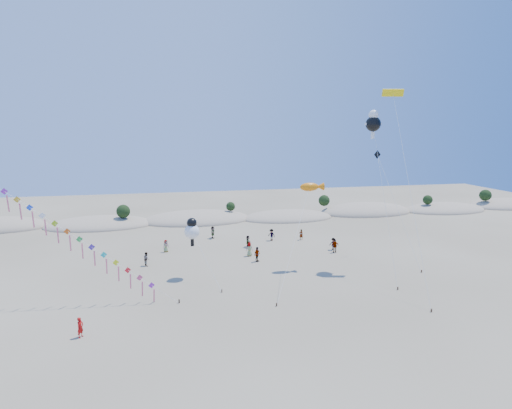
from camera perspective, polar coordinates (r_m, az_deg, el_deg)
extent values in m
plane|color=#776A53|center=(32.53, -1.59, -18.93)|extent=(160.00, 160.00, 0.00)
ellipsoid|color=gray|center=(75.07, -20.15, -2.67)|extent=(17.60, 9.68, 3.00)
ellipsoid|color=#243513|center=(74.90, -20.19, -2.05)|extent=(14.08, 6.34, 0.70)
ellipsoid|color=gray|center=(75.13, -7.91, -2.13)|extent=(19.00, 10.45, 3.40)
ellipsoid|color=#243513|center=(74.94, -7.93, -1.43)|extent=(15.20, 6.84, 0.76)
ellipsoid|color=gray|center=(76.56, 4.20, -1.83)|extent=(16.40, 9.02, 2.80)
ellipsoid|color=#243513|center=(76.41, 4.21, -1.26)|extent=(13.12, 5.90, 0.66)
ellipsoid|color=gray|center=(84.00, 14.39, -1.05)|extent=(18.00, 9.90, 3.80)
ellipsoid|color=#243513|center=(83.81, 14.42, -0.35)|extent=(14.40, 6.48, 0.72)
ellipsoid|color=gray|center=(91.23, 23.77, -0.73)|extent=(16.80, 9.24, 3.00)
ellipsoid|color=#243513|center=(91.09, 23.81, -0.22)|extent=(13.44, 6.05, 0.67)
ellipsoid|color=gray|center=(102.39, 30.60, -0.19)|extent=(17.60, 9.68, 3.20)
ellipsoid|color=#243513|center=(102.26, 30.65, 0.30)|extent=(14.08, 6.34, 0.70)
sphere|color=black|center=(72.94, -17.29, -0.87)|extent=(2.20, 2.20, 2.20)
sphere|color=black|center=(75.44, -3.41, -0.26)|extent=(1.60, 1.60, 1.60)
sphere|color=black|center=(81.35, 9.07, 0.53)|extent=(2.10, 2.10, 2.10)
sphere|color=black|center=(88.25, 21.92, 0.59)|extent=(1.80, 1.80, 1.80)
sphere|color=black|center=(97.84, 28.26, 1.10)|extent=(2.30, 2.30, 2.30)
cube|color=#3F2D1E|center=(40.80, -10.22, -12.56)|extent=(0.12, 0.12, 0.35)
cylinder|color=silver|center=(42.70, -28.37, -0.06)|extent=(25.91, 5.48, 18.32)
cube|color=purple|center=(40.73, -13.76, -10.42)|extent=(1.14, 0.45, 1.20)
cube|color=#E46087|center=(41.17, -13.44, -11.82)|extent=(0.19, 0.45, 1.55)
cube|color=#EA4A79|center=(40.75, -15.25, -9.40)|extent=(1.14, 0.45, 1.20)
cube|color=#E46087|center=(41.16, -14.92, -10.82)|extent=(0.19, 0.45, 1.55)
cube|color=red|center=(40.80, -16.73, -8.38)|extent=(1.14, 0.45, 1.20)
cube|color=#E46087|center=(41.18, -16.39, -9.81)|extent=(0.19, 0.45, 1.55)
cube|color=#F1FF1A|center=(40.89, -18.19, -7.36)|extent=(1.14, 0.45, 1.20)
cube|color=#E46087|center=(41.25, -17.85, -8.79)|extent=(0.19, 0.45, 1.55)
cube|color=#19BFB7|center=(41.02, -19.64, -6.34)|extent=(1.14, 0.45, 1.20)
cube|color=#E46087|center=(41.35, -19.29, -7.78)|extent=(0.19, 0.45, 1.55)
cube|color=#4B28A3|center=(41.19, -21.07, -5.32)|extent=(1.14, 0.45, 1.20)
cube|color=#E46087|center=(41.50, -20.72, -6.76)|extent=(0.19, 0.45, 1.55)
cube|color=green|center=(41.39, -22.49, -4.31)|extent=(1.14, 0.45, 1.20)
cube|color=#E46087|center=(41.68, -22.13, -5.75)|extent=(0.19, 0.45, 1.55)
cube|color=#EF5A14|center=(41.64, -23.89, -3.30)|extent=(1.14, 0.45, 1.20)
cube|color=#E46087|center=(41.90, -23.52, -4.75)|extent=(0.19, 0.45, 1.55)
cube|color=#9AC517|center=(41.92, -25.26, -2.31)|extent=(1.14, 0.45, 1.20)
cube|color=#E46087|center=(42.15, -24.90, -3.75)|extent=(0.19, 0.45, 1.55)
cube|color=white|center=(42.23, -26.62, -1.33)|extent=(1.14, 0.45, 1.20)
cube|color=#E46087|center=(42.45, -26.25, -2.76)|extent=(0.19, 0.45, 1.55)
cube|color=blue|center=(42.59, -27.95, -0.36)|extent=(1.14, 0.45, 1.20)
cube|color=#E46087|center=(42.77, -27.58, -1.79)|extent=(0.19, 0.45, 1.55)
cube|color=yellow|center=(42.97, -29.26, 0.59)|extent=(1.14, 0.45, 1.20)
cube|color=#E46087|center=(43.14, -28.89, -0.83)|extent=(0.19, 0.45, 1.55)
cube|color=purple|center=(43.39, -30.55, 1.52)|extent=(1.14, 0.45, 1.20)
cube|color=#E46087|center=(43.53, -30.17, 0.11)|extent=(0.19, 0.45, 1.55)
cube|color=#3F2D1E|center=(39.57, 2.76, -13.19)|extent=(0.10, 0.10, 0.30)
cylinder|color=silver|center=(43.60, 5.19, -4.73)|extent=(6.46, 10.25, 9.33)
ellipsoid|color=orange|center=(48.46, 7.13, 2.34)|extent=(2.21, 0.97, 0.97)
cone|color=orange|center=(48.87, 8.50, 2.38)|extent=(0.88, 0.88, 0.88)
cube|color=#3F2D1E|center=(42.72, -4.58, -11.40)|extent=(0.10, 0.10, 0.30)
cylinder|color=silver|center=(44.24, -6.64, -7.45)|extent=(2.46, 5.20, 5.01)
sphere|color=white|center=(45.97, -8.53, -3.59)|extent=(1.59, 1.59, 1.59)
sphere|color=black|center=(45.76, -8.56, -2.43)|extent=(1.06, 1.06, 1.06)
cube|color=black|center=(46.27, -8.49, -5.03)|extent=(0.35, 0.18, 0.80)
cube|color=#3F2D1E|center=(45.42, 18.38, -10.57)|extent=(0.10, 0.10, 0.30)
cylinder|color=silver|center=(47.11, 16.78, 0.33)|extent=(0.86, 8.43, 16.29)
sphere|color=black|center=(50.39, 15.36, 10.31)|extent=(1.69, 1.69, 1.69)
sphere|color=white|center=(50.41, 15.41, 11.46)|extent=(1.10, 1.10, 1.10)
cube|color=white|center=(50.40, 15.29, 8.90)|extent=(0.35, 0.18, 0.80)
cube|color=white|center=(50.08, 14.63, 10.35)|extent=(0.60, 0.15, 0.25)
cube|color=white|center=(50.72, 16.07, 10.27)|extent=(0.60, 0.15, 0.25)
cube|color=#3F2D1E|center=(41.33, 22.35, -12.92)|extent=(0.10, 0.10, 0.30)
cylinder|color=silver|center=(45.00, 19.82, 1.91)|extent=(2.77, 13.47, 19.70)
cube|color=yellow|center=(51.24, 17.79, 14.00)|extent=(2.40, 0.98, 0.85)
cube|color=black|center=(51.26, 17.78, 14.00)|extent=(2.32, 0.59, 0.19)
cube|color=#3F2D1E|center=(51.47, 21.20, -8.29)|extent=(0.10, 0.10, 0.30)
cylinder|color=silver|center=(53.44, 18.41, -0.68)|extent=(1.22, 9.20, 12.56)
cube|color=black|center=(56.39, 15.87, 6.43)|extent=(1.05, 0.31, 1.08)
imported|color=#AE0F0D|center=(36.54, -22.39, -14.91)|extent=(0.63, 0.70, 1.60)
imported|color=slate|center=(51.76, -14.40, -7.04)|extent=(0.82, 0.94, 1.63)
imported|color=slate|center=(53.82, -0.88, -5.99)|extent=(0.88, 0.60, 1.73)
imported|color=slate|center=(51.61, 0.14, -6.66)|extent=(1.07, 1.05, 1.81)
imported|color=slate|center=(61.16, 2.08, -4.05)|extent=(1.19, 1.21, 1.67)
imported|color=slate|center=(57.72, -1.09, -4.95)|extent=(0.53, 1.51, 1.61)
imported|color=slate|center=(61.86, 6.03, -4.00)|extent=(0.59, 0.41, 1.55)
imported|color=slate|center=(56.80, -11.93, -5.42)|extent=(0.92, 0.81, 1.59)
imported|color=slate|center=(56.21, 10.49, -5.45)|extent=(1.06, 0.49, 1.76)
imported|color=slate|center=(57.42, 10.27, -5.19)|extent=(1.18, 1.12, 1.61)
imported|color=slate|center=(62.67, -5.78, -3.71)|extent=(0.77, 1.69, 1.76)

